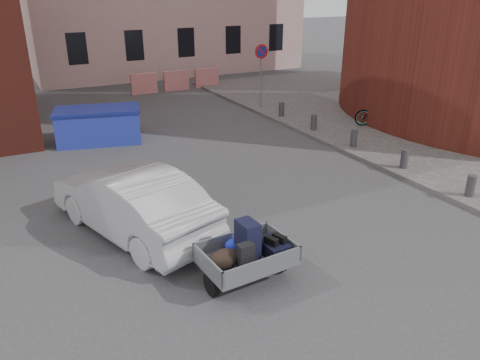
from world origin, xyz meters
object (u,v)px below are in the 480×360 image
dumpster (99,125)px  silver_car (132,202)px  trailer (246,254)px  bicycle (378,113)px

dumpster → silver_car: bearing=-82.0°
dumpster → silver_car: 6.88m
dumpster → trailer: bearing=-72.6°
trailer → silver_car: (-1.27, 2.80, 0.12)m
silver_car → bicycle: size_ratio=2.48×
trailer → dumpster: bearing=89.6°
silver_car → bicycle: silver_car is taller
dumpster → silver_car: silver_car is taller
dumpster → bicycle: (9.68, -3.10, -0.00)m
bicycle → silver_car: bearing=127.2°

